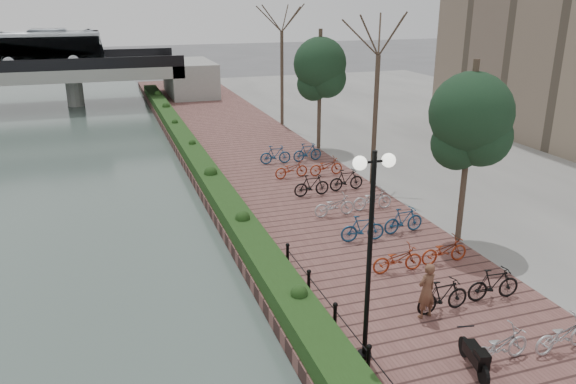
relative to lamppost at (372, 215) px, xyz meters
name	(u,v)px	position (x,y,z in m)	size (l,w,h in m)	color
promenade	(283,187)	(2.39, 13.87, -4.01)	(8.00, 75.00, 0.50)	brown
inland_pavement	(550,159)	(18.39, 13.87, -4.01)	(24.00, 75.00, 0.50)	slate
hedge	(203,168)	(-1.01, 16.37, -3.46)	(1.10, 56.00, 0.60)	#1E3714
lamppost	(372,215)	(0.00, 0.00, 0.00)	(1.02, 0.32, 5.26)	black
motorcycle	(474,354)	(2.22, -1.31, -3.33)	(0.43, 1.36, 0.85)	black
pedestrian	(427,291)	(2.39, 1.12, -2.94)	(0.59, 0.39, 1.63)	brown
bicycle_parking	(369,213)	(3.89, 7.69, -3.28)	(2.40, 19.89, 1.00)	silver
street_trees	(412,133)	(6.39, 9.06, -0.57)	(3.20, 37.12, 6.80)	#3D2F24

